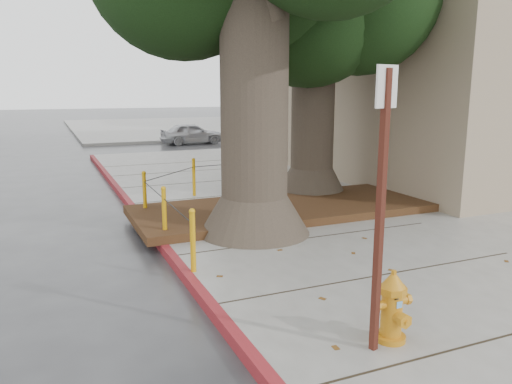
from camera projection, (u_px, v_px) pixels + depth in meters
ground at (350, 291)px, 6.94m from camera, size 140.00×140.00×0.00m
sidewalk_main at (509, 207)px, 11.49m from camera, size 16.00×26.00×0.15m
sidewalk_far at (187, 126)px, 36.24m from camera, size 16.00×20.00×0.15m
curb_red at (166, 251)px, 8.41m from camera, size 0.14×26.00×0.16m
planter_bed at (284, 208)px, 10.75m from camera, size 6.40×2.60×0.16m
building_corner at (460, 23)px, 17.44m from camera, size 12.00×13.00×10.00m
building_side_white at (337, 64)px, 35.60m from camera, size 10.00×10.00×9.00m
building_side_grey at (359, 51)px, 43.01m from camera, size 12.00×14.00×12.00m
bollard_ring at (198, 191)px, 10.41m from camera, size 3.79×5.39×0.95m
fire_hydrant at (392, 307)px, 5.20m from camera, size 0.41×0.36×0.78m
signpost at (381, 196)px, 4.77m from camera, size 0.28×0.09×2.82m
car_silver at (192, 133)px, 25.32m from camera, size 3.16×1.30×1.07m
car_red at (325, 130)px, 26.83m from camera, size 3.54×1.26×1.16m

